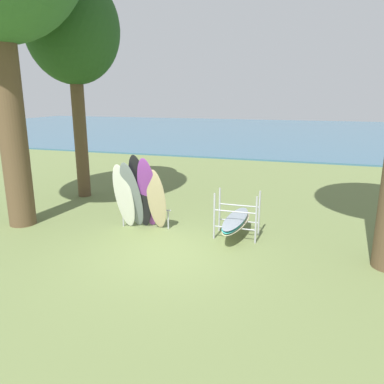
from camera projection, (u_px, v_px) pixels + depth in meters
name	position (u px, v px, depth m)	size (l,w,h in m)	color
ground_plane	(165.00, 253.00, 9.12)	(80.00, 80.00, 0.00)	olive
lake_water	(278.00, 132.00, 38.53)	(80.00, 36.00, 0.10)	#38607A
tree_mid_behind	(73.00, 32.00, 12.84)	(3.22, 3.22, 7.76)	brown
leaning_board_pile	(140.00, 196.00, 10.34)	(1.50, 1.15, 2.25)	white
board_storage_rack	(236.00, 220.00, 10.06)	(1.15, 2.13, 1.25)	#9EA0A5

